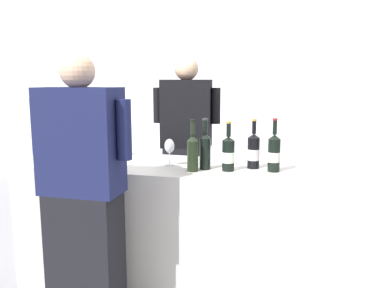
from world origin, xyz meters
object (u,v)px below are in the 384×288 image
(wine_bottle_3, at_px, (254,151))
(wine_bottle_0, at_px, (193,152))
(wine_bottle_1, at_px, (228,154))
(wine_bottle_2, at_px, (274,153))
(person_server, at_px, (187,156))
(person_guest, at_px, (83,203))
(wine_bottle_5, at_px, (113,142))
(wine_glass, at_px, (169,147))
(wine_bottle_4, at_px, (205,150))

(wine_bottle_3, bearing_deg, wine_bottle_0, -152.96)
(wine_bottle_1, xyz_separation_m, wine_bottle_2, (0.28, 0.05, 0.01))
(wine_bottle_0, xyz_separation_m, person_server, (-0.29, 0.89, -0.21))
(wine_bottle_0, height_order, person_guest, person_guest)
(wine_bottle_3, relative_size, person_guest, 0.20)
(person_guest, bearing_deg, person_server, 79.95)
(wine_bottle_1, bearing_deg, wine_bottle_5, 165.25)
(wine_bottle_2, xyz_separation_m, person_server, (-0.79, 0.77, -0.21))
(wine_bottle_1, height_order, wine_glass, wine_bottle_1)
(wine_bottle_4, height_order, wine_glass, wine_bottle_4)
(wine_bottle_1, height_order, wine_bottle_3, wine_bottle_3)
(wine_bottle_5, relative_size, person_guest, 0.21)
(wine_bottle_1, relative_size, wine_bottle_5, 0.94)
(wine_bottle_1, xyz_separation_m, wine_bottle_3, (0.15, 0.12, 0.00))
(wine_bottle_4, relative_size, person_guest, 0.21)
(wine_bottle_0, relative_size, person_server, 0.20)
(wine_bottle_1, relative_size, wine_bottle_2, 0.94)
(wine_bottle_2, xyz_separation_m, wine_glass, (-0.70, -0.00, 0.01))
(wine_bottle_3, bearing_deg, person_guest, -144.20)
(person_server, bearing_deg, wine_bottle_2, -44.37)
(wine_bottle_4, bearing_deg, wine_bottle_1, -2.40)
(wine_bottle_4, xyz_separation_m, person_server, (-0.35, 0.82, -0.22))
(wine_bottle_5, height_order, person_server, person_server)
(wine_bottle_4, distance_m, wine_glass, 0.26)
(wine_bottle_0, xyz_separation_m, wine_glass, (-0.19, 0.12, 0.00))
(wine_bottle_0, relative_size, wine_bottle_1, 1.05)
(wine_bottle_0, relative_size, wine_bottle_2, 0.98)
(wine_glass, bearing_deg, wine_bottle_0, -31.64)
(wine_bottle_5, xyz_separation_m, person_server, (0.42, 0.58, -0.20))
(person_guest, bearing_deg, wine_glass, 60.04)
(wine_bottle_0, height_order, wine_bottle_5, wine_bottle_5)
(wine_bottle_2, bearing_deg, wine_bottle_4, -173.92)
(wine_bottle_0, xyz_separation_m, wine_bottle_3, (0.37, 0.19, -0.01))
(wine_bottle_3, distance_m, wine_bottle_5, 1.08)
(wine_bottle_1, distance_m, person_guest, 0.94)
(wine_bottle_1, bearing_deg, wine_bottle_4, 177.60)
(wine_glass, bearing_deg, person_guest, -119.96)
(wine_bottle_5, bearing_deg, person_server, 53.96)
(wine_bottle_0, height_order, wine_bottle_3, wine_bottle_0)
(wine_bottle_1, distance_m, wine_bottle_3, 0.19)
(wine_bottle_0, bearing_deg, wine_glass, 148.36)
(person_guest, bearing_deg, wine_bottle_1, 35.37)
(wine_bottle_0, distance_m, wine_bottle_5, 0.77)
(wine_bottle_1, relative_size, person_server, 0.19)
(wine_bottle_2, bearing_deg, wine_bottle_0, -166.10)
(person_server, bearing_deg, wine_bottle_1, -58.60)
(wine_glass, height_order, person_guest, person_guest)
(wine_bottle_4, height_order, person_guest, person_guest)
(wine_bottle_1, xyz_separation_m, wine_bottle_5, (-0.92, 0.24, 0.00))
(wine_glass, bearing_deg, wine_bottle_1, -6.70)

